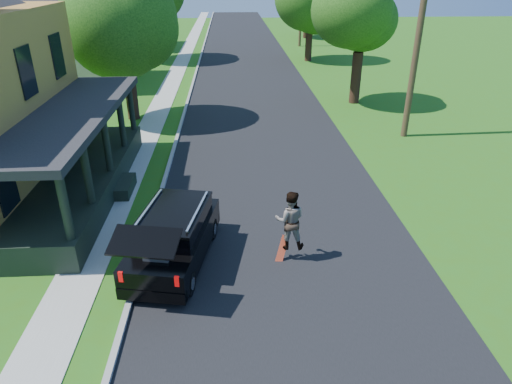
{
  "coord_description": "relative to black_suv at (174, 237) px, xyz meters",
  "views": [
    {
      "loc": [
        -1.46,
        -9.26,
        7.43
      ],
      "look_at": [
        -0.75,
        3.0,
        1.36
      ],
      "focal_mm": 32.0,
      "sensor_mm": 36.0,
      "label": 1
    }
  ],
  "objects": [
    {
      "name": "sidewalk",
      "position": [
        -2.5,
        18.5,
        -0.79
      ],
      "size": [
        1.3,
        120.0,
        0.03
      ],
      "primitive_type": "cube",
      "color": "#999890",
      "rests_on": "ground"
    },
    {
      "name": "utility_pole_near",
      "position": [
        10.1,
        10.04,
        5.25
      ],
      "size": [
        1.82,
        0.48,
        11.75
      ],
      "rotation": [
        0.0,
        0.0,
        -0.19
      ],
      "color": "#42291E",
      "rests_on": "ground"
    },
    {
      "name": "tree_left_mid",
      "position": [
        -3.67,
        13.74,
        4.62
      ],
      "size": [
        6.6,
        6.21,
        8.27
      ],
      "rotation": [
        0.0,
        0.0,
        0.26
      ],
      "color": "black",
      "rests_on": "ground"
    },
    {
      "name": "street",
      "position": [
        3.1,
        18.5,
        -0.79
      ],
      "size": [
        8.0,
        120.0,
        0.02
      ],
      "primitive_type": "cube",
      "color": "black",
      "rests_on": "ground"
    },
    {
      "name": "ground",
      "position": [
        3.1,
        -1.5,
        -0.79
      ],
      "size": [
        140.0,
        140.0,
        0.0
      ],
      "primitive_type": "plane",
      "color": "#2E6113",
      "rests_on": "ground"
    },
    {
      "name": "curb",
      "position": [
        -0.95,
        18.5,
        -0.79
      ],
      "size": [
        0.15,
        120.0,
        0.12
      ],
      "primitive_type": "cube",
      "color": "gray",
      "rests_on": "ground"
    },
    {
      "name": "utility_pole_far",
      "position": [
        9.03,
        38.33,
        3.42
      ],
      "size": [
        1.61,
        0.4,
        8.14
      ],
      "rotation": [
        0.0,
        0.0,
        -0.18
      ],
      "color": "#42291E",
      "rests_on": "ground"
    },
    {
      "name": "front_walk",
      "position": [
        -6.4,
        4.5,
        -0.79
      ],
      "size": [
        6.5,
        1.2,
        0.03
      ],
      "primitive_type": "cube",
      "color": "#999890",
      "rests_on": "ground"
    },
    {
      "name": "black_suv",
      "position": [
        0.0,
        0.0,
        0.0
      ],
      "size": [
        2.43,
        4.65,
        2.06
      ],
      "rotation": [
        0.0,
        0.0,
        -0.19
      ],
      "color": "black",
      "rests_on": "ground"
    },
    {
      "name": "neighbor_house_mid",
      "position": [
        -10.4,
        22.5,
        3.4
      ],
      "size": [
        12.78,
        12.78,
        8.3
      ],
      "color": "#ADA899",
      "rests_on": "ground"
    },
    {
      "name": "skateboard",
      "position": [
        2.99,
        -0.08,
        -0.47
      ],
      "size": [
        0.42,
        0.34,
        0.76
      ],
      "rotation": [
        0.0,
        0.0,
        -0.2
      ],
      "color": "#AE2B0E",
      "rests_on": "ground"
    },
    {
      "name": "skateboarder",
      "position": [
        3.19,
        0.0,
        0.43
      ],
      "size": [
        0.89,
        0.73,
        1.71
      ],
      "rotation": [
        0.0,
        0.0,
        3.04
      ],
      "color": "black",
      "rests_on": "ground"
    },
    {
      "name": "neighbor_house_far",
      "position": [
        -10.4,
        38.5,
        3.4
      ],
      "size": [
        12.78,
        12.78,
        8.3
      ],
      "color": "#ADA899",
      "rests_on": "ground"
    },
    {
      "name": "tree_right_near",
      "position": [
        9.13,
        16.26,
        4.09
      ],
      "size": [
        5.61,
        5.2,
        7.39
      ],
      "rotation": [
        0.0,
        0.0,
        0.17
      ],
      "color": "black",
      "rests_on": "ground"
    }
  ]
}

